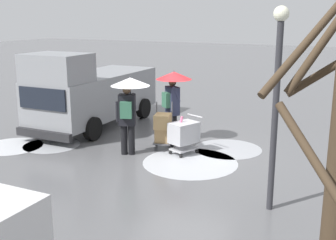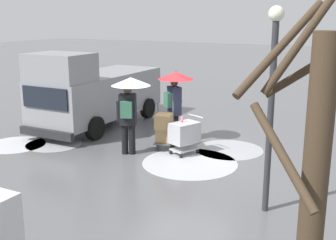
{
  "view_description": "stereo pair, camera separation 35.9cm",
  "coord_description": "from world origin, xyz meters",
  "px_view_note": "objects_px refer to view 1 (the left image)",
  "views": [
    {
      "loc": [
        -4.6,
        10.24,
        3.69
      ],
      "look_at": [
        0.19,
        0.68,
        1.05
      ],
      "focal_mm": 45.42,
      "sensor_mm": 36.0,
      "label": 1
    },
    {
      "loc": [
        -4.92,
        10.07,
        3.69
      ],
      "look_at": [
        0.19,
        0.68,
        1.05
      ],
      "focal_mm": 45.42,
      "sensor_mm": 36.0,
      "label": 2
    }
  ],
  "objects_px": {
    "cargo_van_parked_right": "(91,92)",
    "street_lamp": "(277,89)",
    "hand_dolly_boxes": "(163,128)",
    "pedestrian_pink_side": "(173,90)",
    "pedestrian_black_side": "(129,98)",
    "bare_tree_near": "(332,205)",
    "shopping_cart_vendor": "(184,134)"
  },
  "relations": [
    {
      "from": "pedestrian_pink_side",
      "to": "street_lamp",
      "type": "height_order",
      "value": "street_lamp"
    },
    {
      "from": "pedestrian_pink_side",
      "to": "pedestrian_black_side",
      "type": "xyz_separation_m",
      "value": [
        0.51,
        1.62,
        0.0
      ]
    },
    {
      "from": "hand_dolly_boxes",
      "to": "pedestrian_black_side",
      "type": "height_order",
      "value": "pedestrian_black_side"
    },
    {
      "from": "hand_dolly_boxes",
      "to": "bare_tree_near",
      "type": "bearing_deg",
      "value": 128.74
    },
    {
      "from": "bare_tree_near",
      "to": "street_lamp",
      "type": "distance_m",
      "value": 4.05
    },
    {
      "from": "cargo_van_parked_right",
      "to": "bare_tree_near",
      "type": "bearing_deg",
      "value": 138.32
    },
    {
      "from": "cargo_van_parked_right",
      "to": "street_lamp",
      "type": "distance_m",
      "value": 7.93
    },
    {
      "from": "shopping_cart_vendor",
      "to": "bare_tree_near",
      "type": "height_order",
      "value": "bare_tree_near"
    },
    {
      "from": "hand_dolly_boxes",
      "to": "pedestrian_pink_side",
      "type": "height_order",
      "value": "pedestrian_pink_side"
    },
    {
      "from": "cargo_van_parked_right",
      "to": "hand_dolly_boxes",
      "type": "height_order",
      "value": "cargo_van_parked_right"
    },
    {
      "from": "pedestrian_pink_side",
      "to": "pedestrian_black_side",
      "type": "relative_size",
      "value": 1.0
    },
    {
      "from": "pedestrian_pink_side",
      "to": "pedestrian_black_side",
      "type": "distance_m",
      "value": 1.7
    },
    {
      "from": "shopping_cart_vendor",
      "to": "pedestrian_black_side",
      "type": "xyz_separation_m",
      "value": [
        1.29,
        0.71,
        1.0
      ]
    },
    {
      "from": "pedestrian_black_side",
      "to": "street_lamp",
      "type": "relative_size",
      "value": 0.56
    },
    {
      "from": "cargo_van_parked_right",
      "to": "street_lamp",
      "type": "bearing_deg",
      "value": 152.36
    },
    {
      "from": "street_lamp",
      "to": "shopping_cart_vendor",
      "type": "bearing_deg",
      "value": -38.89
    },
    {
      "from": "shopping_cart_vendor",
      "to": "pedestrian_pink_side",
      "type": "bearing_deg",
      "value": -49.61
    },
    {
      "from": "pedestrian_pink_side",
      "to": "bare_tree_near",
      "type": "height_order",
      "value": "bare_tree_near"
    },
    {
      "from": "cargo_van_parked_right",
      "to": "shopping_cart_vendor",
      "type": "xyz_separation_m",
      "value": [
        -4.02,
        1.28,
        -0.61
      ]
    },
    {
      "from": "shopping_cart_vendor",
      "to": "hand_dolly_boxes",
      "type": "height_order",
      "value": "hand_dolly_boxes"
    },
    {
      "from": "pedestrian_pink_side",
      "to": "shopping_cart_vendor",
      "type": "bearing_deg",
      "value": 130.39
    },
    {
      "from": "cargo_van_parked_right",
      "to": "street_lamp",
      "type": "relative_size",
      "value": 1.39
    },
    {
      "from": "bare_tree_near",
      "to": "cargo_van_parked_right",
      "type": "bearing_deg",
      "value": -41.68
    },
    {
      "from": "cargo_van_parked_right",
      "to": "shopping_cart_vendor",
      "type": "height_order",
      "value": "cargo_van_parked_right"
    },
    {
      "from": "bare_tree_near",
      "to": "pedestrian_pink_side",
      "type": "bearing_deg",
      "value": -54.18
    },
    {
      "from": "cargo_van_parked_right",
      "to": "bare_tree_near",
      "type": "xyz_separation_m",
      "value": [
        -8.34,
        7.43,
        0.79
      ]
    },
    {
      "from": "hand_dolly_boxes",
      "to": "pedestrian_black_side",
      "type": "bearing_deg",
      "value": 54.41
    },
    {
      "from": "hand_dolly_boxes",
      "to": "pedestrian_black_side",
      "type": "relative_size",
      "value": 0.61
    },
    {
      "from": "shopping_cart_vendor",
      "to": "hand_dolly_boxes",
      "type": "xyz_separation_m",
      "value": [
        0.7,
        -0.11,
        0.05
      ]
    },
    {
      "from": "cargo_van_parked_right",
      "to": "hand_dolly_boxes",
      "type": "relative_size",
      "value": 4.09
    },
    {
      "from": "shopping_cart_vendor",
      "to": "pedestrian_black_side",
      "type": "height_order",
      "value": "pedestrian_black_side"
    },
    {
      "from": "hand_dolly_boxes",
      "to": "bare_tree_near",
      "type": "distance_m",
      "value": 8.14
    }
  ]
}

